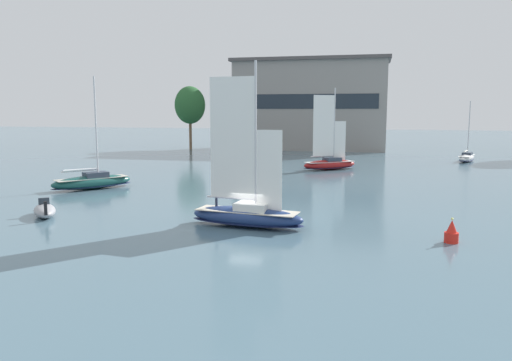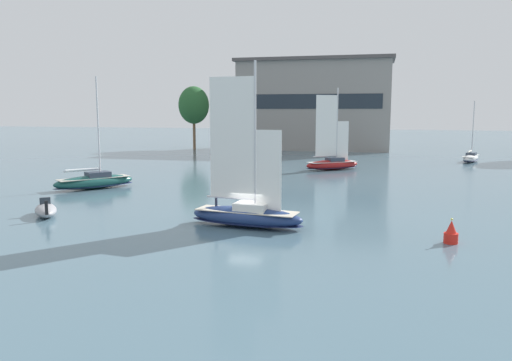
# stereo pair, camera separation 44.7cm
# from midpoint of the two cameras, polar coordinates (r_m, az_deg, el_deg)

# --- Properties ---
(ground_plane) EXTENTS (400.00, 400.00, 0.00)m
(ground_plane) POSITION_cam_midpoint_polar(r_m,az_deg,el_deg) (37.48, -0.76, -5.26)
(ground_plane) COLOR slate
(waterfront_building) EXTENTS (34.01, 13.38, 19.83)m
(waterfront_building) POSITION_cam_midpoint_polar(r_m,az_deg,el_deg) (112.77, 6.77, 8.63)
(waterfront_building) COLOR gray
(waterfront_building) RESTS_ON ground
(tree_shore_center) EXTENTS (6.79, 6.79, 13.97)m
(tree_shore_center) POSITION_cam_midpoint_polar(r_m,az_deg,el_deg) (113.07, -7.01, 8.53)
(tree_shore_center) COLOR brown
(tree_shore_center) RESTS_ON ground
(sailboat_main) EXTENTS (9.07, 3.57, 12.14)m
(sailboat_main) POSITION_cam_midpoint_polar(r_m,az_deg,el_deg) (37.27, -0.75, -3.79)
(sailboat_main) COLOR navy
(sailboat_main) RESTS_ON ground
(sailboat_moored_near_marina) EXTENTS (7.51, 8.58, 12.31)m
(sailboat_moored_near_marina) POSITION_cam_midpoint_polar(r_m,az_deg,el_deg) (58.06, -17.77, -0.07)
(sailboat_moored_near_marina) COLOR #194C47
(sailboat_moored_near_marina) RESTS_ON ground
(sailboat_moored_mid_channel) EXTENTS (4.37, 7.68, 10.19)m
(sailboat_moored_mid_channel) POSITION_cam_midpoint_polar(r_m,az_deg,el_deg) (92.10, 23.45, 2.41)
(sailboat_moored_mid_channel) COLOR silver
(sailboat_moored_mid_channel) RESTS_ON ground
(sailboat_moored_far_slip) EXTENTS (8.36, 7.11, 11.87)m
(sailboat_moored_far_slip) POSITION_cam_midpoint_polar(r_m,az_deg,el_deg) (73.90, 8.90, 1.97)
(sailboat_moored_far_slip) COLOR maroon
(sailboat_moored_far_slip) RESTS_ON ground
(motor_tender) EXTENTS (3.90, 4.28, 1.60)m
(motor_tender) POSITION_cam_midpoint_polar(r_m,az_deg,el_deg) (44.33, -22.63, -3.13)
(motor_tender) COLOR #99999E
(motor_tender) RESTS_ON ground
(channel_buoy) EXTENTS (0.91, 0.91, 1.68)m
(channel_buoy) POSITION_cam_midpoint_polar(r_m,az_deg,el_deg) (35.14, 21.74, -5.64)
(channel_buoy) COLOR red
(channel_buoy) RESTS_ON ground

